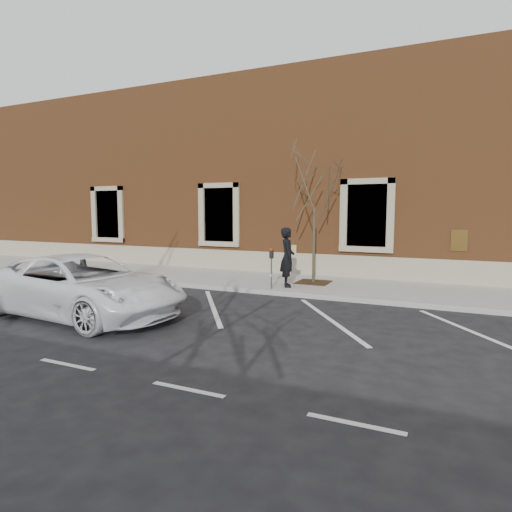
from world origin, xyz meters
The scene contains 10 objects.
ground centered at (0.00, 0.00, 0.00)m, with size 120.00×120.00×0.00m, color #28282B.
sidewalk_near centered at (0.00, 1.75, 0.07)m, with size 40.00×3.50×0.15m, color #B6B4AB.
curb_near centered at (0.00, -0.05, 0.07)m, with size 40.00×0.12×0.15m, color #9E9E99.
parking_stripes centered at (0.00, -2.20, 0.00)m, with size 28.00×4.40×0.01m, color silver, non-canonical shape.
building_civic centered at (0.00, 7.74, 4.00)m, with size 40.00×8.62×8.00m.
man centered at (1.05, 0.71, 1.10)m, with size 0.69×0.45×1.89m, color black.
parking_meter centered at (0.74, 0.12, 1.03)m, with size 0.11×0.09×1.26m.
tree_grate centered at (1.59, 1.79, 0.16)m, with size 1.07×1.07×0.03m, color #372711.
sapling centered at (1.59, 1.79, 3.37)m, with size 2.76×2.76×4.60m.
white_truck centered at (-2.38, -4.40, 0.75)m, with size 2.49×5.40×1.50m, color white.
Camera 1 is at (5.76, -11.98, 2.58)m, focal length 30.00 mm.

